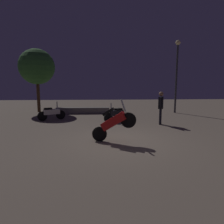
{
  "coord_description": "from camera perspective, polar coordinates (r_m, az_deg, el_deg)",
  "views": [
    {
      "loc": [
        -0.76,
        -7.1,
        2.14
      ],
      "look_at": [
        -0.27,
        0.84,
        1.0
      ],
      "focal_mm": 30.77,
      "sensor_mm": 36.0,
      "label": 1
    }
  ],
  "objects": [
    {
      "name": "ground_plane",
      "position": [
        7.45,
        2.5,
        -8.54
      ],
      "size": [
        40.0,
        40.0,
        0.0
      ],
      "primitive_type": "plane",
      "color": "#756656"
    },
    {
      "name": "motorcycle_red_foreground",
      "position": [
        7.1,
        0.46,
        -3.19
      ],
      "size": [
        1.62,
        0.57,
        1.63
      ],
      "rotation": [
        0.0,
        0.0,
        -0.29
      ],
      "color": "black",
      "rests_on": "ground_plane"
    },
    {
      "name": "motorcycle_black_parked_left",
      "position": [
        11.15,
        1.15,
        -0.62
      ],
      "size": [
        1.41,
        1.04,
        1.11
      ],
      "rotation": [
        0.0,
        0.0,
        3.76
      ],
      "color": "black",
      "rests_on": "ground_plane"
    },
    {
      "name": "motorcycle_white_parked_right",
      "position": [
        12.14,
        -17.53,
        -0.27
      ],
      "size": [
        1.51,
        0.87,
        1.11
      ],
      "rotation": [
        0.0,
        0.0,
        0.49
      ],
      "color": "black",
      "rests_on": "ground_plane"
    },
    {
      "name": "person_rider_beside",
      "position": [
        10.59,
        14.29,
        2.07
      ],
      "size": [
        0.36,
        0.65,
        1.77
      ],
      "rotation": [
        0.0,
        0.0,
        5.89
      ],
      "color": "black",
      "rests_on": "ground_plane"
    },
    {
      "name": "streetlamp_near",
      "position": [
        15.36,
        18.7,
        12.33
      ],
      "size": [
        0.36,
        0.36,
        5.35
      ],
      "color": "#38383D",
      "rests_on": "ground_plane"
    },
    {
      "name": "tree_left_bg",
      "position": [
        16.11,
        -21.44,
        12.36
      ],
      "size": [
        2.68,
        2.68,
        4.83
      ],
      "color": "#4C331E",
      "rests_on": "ground_plane"
    },
    {
      "name": "planter_wall_low",
      "position": [
        14.42,
        -8.62,
        0.45
      ],
      "size": [
        3.91,
        0.5,
        0.45
      ],
      "color": "gray",
      "rests_on": "ground_plane"
    }
  ]
}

